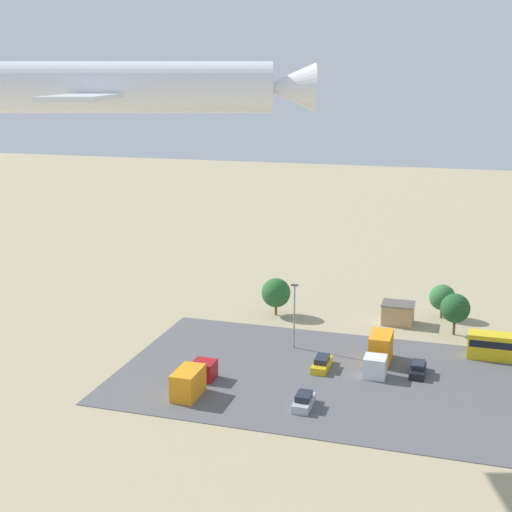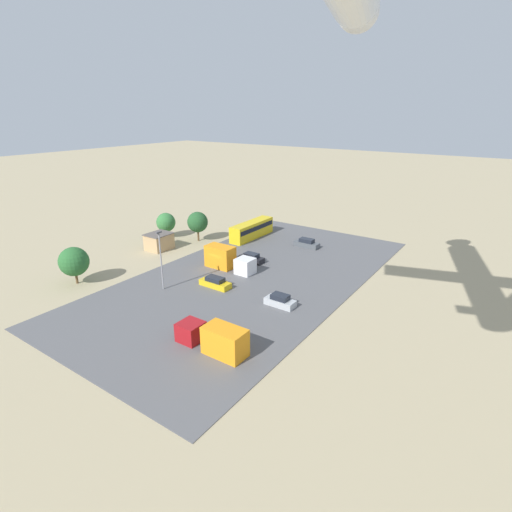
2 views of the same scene
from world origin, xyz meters
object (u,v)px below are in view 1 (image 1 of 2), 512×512
(parked_car_2, at_px, (322,363))
(parked_car_1, at_px, (418,369))
(shed_building, at_px, (398,313))
(parked_truck_1, at_px, (379,353))
(airplane, at_px, (122,88))
(parked_truck_0, at_px, (193,379))
(parked_car_0, at_px, (304,401))

(parked_car_2, bearing_deg, parked_car_1, 7.62)
(shed_building, height_order, parked_truck_1, parked_truck_1)
(parked_truck_1, bearing_deg, airplane, 52.11)
(parked_car_2, bearing_deg, parked_truck_0, -139.85)
(parked_car_2, distance_m, airplane, 41.35)
(parked_car_1, relative_size, parked_truck_0, 0.51)
(shed_building, distance_m, airplane, 55.72)
(shed_building, bearing_deg, parked_car_1, 103.33)
(shed_building, distance_m, parked_truck_1, 16.20)
(shed_building, xyz_separation_m, airplane, (20.14, 41.39, 31.41))
(parked_truck_1, bearing_deg, parked_car_2, 24.33)
(parked_car_0, height_order, parked_truck_0, parked_truck_0)
(parked_car_0, height_order, airplane, airplane)
(parked_car_1, bearing_deg, parked_truck_1, 163.41)
(shed_building, relative_size, airplane, 0.14)
(parked_truck_1, bearing_deg, parked_car_0, 65.84)
(shed_building, distance_m, parked_truck_0, 35.21)
(parked_car_2, height_order, parked_truck_0, parked_truck_0)
(parked_truck_1, bearing_deg, shed_building, -91.89)
(parked_truck_0, bearing_deg, parked_car_0, -1.37)
(shed_building, relative_size, parked_car_1, 1.06)
(parked_car_0, distance_m, parked_truck_1, 14.93)
(parked_car_0, bearing_deg, parked_truck_1, 65.84)
(parked_car_2, relative_size, parked_truck_1, 0.55)
(shed_building, height_order, airplane, airplane)
(parked_car_1, distance_m, airplane, 46.83)
(parked_car_1, relative_size, airplane, 0.13)
(shed_building, relative_size, parked_car_2, 0.95)
(parked_car_0, relative_size, parked_truck_0, 0.48)
(parked_truck_1, bearing_deg, parked_truck_0, 35.38)
(shed_building, distance_m, parked_car_0, 30.52)
(parked_car_1, relative_size, parked_truck_1, 0.50)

